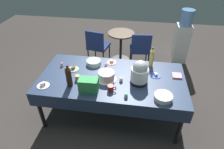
# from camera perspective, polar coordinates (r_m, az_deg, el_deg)

# --- Properties ---
(ground) EXTENTS (9.00, 9.00, 0.00)m
(ground) POSITION_cam_1_polar(r_m,az_deg,el_deg) (3.40, 0.00, -11.00)
(ground) COLOR #383330
(potluck_table) EXTENTS (2.20, 1.10, 0.75)m
(potluck_table) POSITION_cam_1_polar(r_m,az_deg,el_deg) (2.94, 0.00, -1.77)
(potluck_table) COLOR navy
(potluck_table) RESTS_ON ground
(frosted_layer_cake) EXTENTS (0.30, 0.30, 0.13)m
(frosted_layer_cake) POSITION_cam_1_polar(r_m,az_deg,el_deg) (2.81, -1.67, -0.45)
(frosted_layer_cake) COLOR silver
(frosted_layer_cake) RESTS_ON potluck_table
(slow_cooker) EXTENTS (0.26, 0.26, 0.36)m
(slow_cooker) POSITION_cam_1_polar(r_m,az_deg,el_deg) (2.72, 8.27, 0.55)
(slow_cooker) COLOR black
(slow_cooker) RESTS_ON potluck_table
(glass_salad_bowl) EXTENTS (0.24, 0.24, 0.07)m
(glass_salad_bowl) POSITION_cam_1_polar(r_m,az_deg,el_deg) (3.19, -5.50, 3.65)
(glass_salad_bowl) COLOR #B2C6BC
(glass_salad_bowl) RESTS_ON potluck_table
(ceramic_snack_bowl) EXTENTS (0.24, 0.24, 0.07)m
(ceramic_snack_bowl) POSITION_cam_1_polar(r_m,az_deg,el_deg) (2.59, 15.04, -6.52)
(ceramic_snack_bowl) COLOR silver
(ceramic_snack_bowl) RESTS_ON potluck_table
(dessert_plate_white) EXTENTS (0.18, 0.18, 0.06)m
(dessert_plate_white) POSITION_cam_1_polar(r_m,az_deg,el_deg) (2.90, -19.87, -2.98)
(dessert_plate_white) COLOR white
(dessert_plate_white) RESTS_ON potluck_table
(dessert_plate_sage) EXTENTS (0.18, 0.18, 0.04)m
(dessert_plate_sage) POSITION_cam_1_polar(r_m,az_deg,el_deg) (3.13, -11.47, 1.70)
(dessert_plate_sage) COLOR #8CA87F
(dessert_plate_sage) RESTS_ON potluck_table
(dessert_plate_cobalt) EXTENTS (0.17, 0.17, 0.05)m
(dessert_plate_cobalt) POSITION_cam_1_polar(r_m,az_deg,el_deg) (3.00, 12.88, -0.18)
(dessert_plate_cobalt) COLOR #2D4CB2
(dessert_plate_cobalt) RESTS_ON potluck_table
(dessert_plate_coral) EXTENTS (0.16, 0.16, 0.05)m
(dessert_plate_coral) POSITION_cam_1_polar(r_m,az_deg,el_deg) (3.23, -0.14, 3.74)
(dessert_plate_coral) COLOR #E07266
(dessert_plate_coral) RESTS_ON potluck_table
(cupcake_berry) EXTENTS (0.05, 0.05, 0.07)m
(cupcake_berry) POSITION_cam_1_polar(r_m,az_deg,el_deg) (3.11, -1.82, 2.75)
(cupcake_berry) COLOR beige
(cupcake_berry) RESTS_ON potluck_table
(cupcake_cocoa) EXTENTS (0.05, 0.05, 0.07)m
(cupcake_cocoa) POSITION_cam_1_polar(r_m,az_deg,el_deg) (3.24, -14.73, 2.89)
(cupcake_cocoa) COLOR beige
(cupcake_cocoa) RESTS_ON potluck_table
(cupcake_rose) EXTENTS (0.05, 0.05, 0.07)m
(cupcake_rose) POSITION_cam_1_polar(r_m,az_deg,el_deg) (2.54, 4.21, -6.31)
(cupcake_rose) COLOR beige
(cupcake_rose) RESTS_ON potluck_table
(cupcake_vanilla) EXTENTS (0.05, 0.05, 0.07)m
(cupcake_vanilla) POSITION_cam_1_polar(r_m,az_deg,el_deg) (2.80, 2.75, -1.56)
(cupcake_vanilla) COLOR beige
(cupcake_vanilla) RESTS_ON potluck_table
(soda_bottle_cola) EXTENTS (0.08, 0.08, 0.34)m
(soda_bottle_cola) POSITION_cam_1_polar(r_m,az_deg,el_deg) (2.72, -12.80, -0.53)
(soda_bottle_cola) COLOR #33190F
(soda_bottle_cola) RESTS_ON potluck_table
(soda_bottle_ginger_ale) EXTENTS (0.07, 0.07, 0.34)m
(soda_bottle_ginger_ale) POSITION_cam_1_polar(r_m,az_deg,el_deg) (3.14, 11.74, 5.02)
(soda_bottle_ginger_ale) COLOR gold
(soda_bottle_ginger_ale) RESTS_ON potluck_table
(coffee_mug_red) EXTENTS (0.12, 0.08, 0.09)m
(coffee_mug_red) POSITION_cam_1_polar(r_m,az_deg,el_deg) (2.62, -0.37, -4.11)
(coffee_mug_red) COLOR #B2231E
(coffee_mug_red) RESTS_ON potluck_table
(coffee_mug_tan) EXTENTS (0.11, 0.07, 0.08)m
(coffee_mug_tan) POSITION_cam_1_polar(r_m,az_deg,el_deg) (2.86, -10.19, -0.96)
(coffee_mug_tan) COLOR tan
(coffee_mug_tan) RESTS_ON potluck_table
(soda_carton) EXTENTS (0.27, 0.17, 0.20)m
(soda_carton) POSITION_cam_1_polar(r_m,az_deg,el_deg) (2.61, -6.98, -3.15)
(soda_carton) COLOR #338C4C
(soda_carton) RESTS_ON potluck_table
(paper_napkin_stack) EXTENTS (0.14, 0.14, 0.02)m
(paper_napkin_stack) POSITION_cam_1_polar(r_m,az_deg,el_deg) (3.07, 18.79, -0.33)
(paper_napkin_stack) COLOR pink
(paper_napkin_stack) RESTS_ON potluck_table
(maroon_chair_left) EXTENTS (0.52, 0.52, 0.85)m
(maroon_chair_left) POSITION_cam_1_polar(r_m,az_deg,el_deg) (4.40, -4.43, 8.86)
(maroon_chair_left) COLOR navy
(maroon_chair_left) RESTS_ON ground
(maroon_chair_right) EXTENTS (0.48, 0.48, 0.85)m
(maroon_chair_right) POSITION_cam_1_polar(r_m,az_deg,el_deg) (4.31, 8.45, 7.92)
(maroon_chair_right) COLOR navy
(maroon_chair_right) RESTS_ON ground
(round_cafe_table) EXTENTS (0.60, 0.60, 0.72)m
(round_cafe_table) POSITION_cam_1_polar(r_m,az_deg,el_deg) (4.52, 2.67, 9.78)
(round_cafe_table) COLOR #473323
(round_cafe_table) RESTS_ON ground
(water_cooler) EXTENTS (0.32, 0.32, 1.24)m
(water_cooler) POSITION_cam_1_polar(r_m,az_deg,el_deg) (4.76, 20.21, 10.18)
(water_cooler) COLOR silver
(water_cooler) RESTS_ON ground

